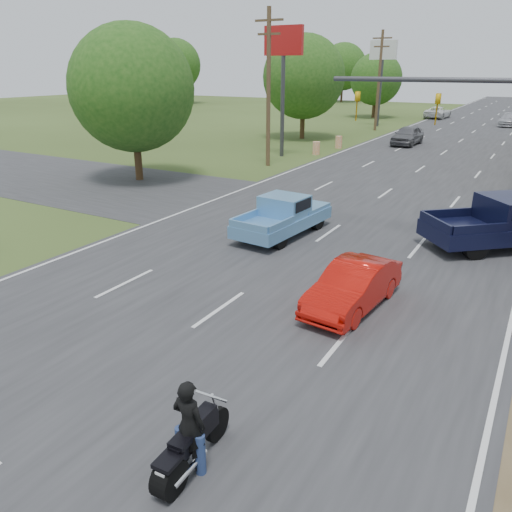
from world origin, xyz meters
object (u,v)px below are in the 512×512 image
Objects in this scene: blue_pickup at (285,215)px; rider at (189,430)px; distant_car_white at (438,113)px; distant_car_grey at (408,136)px; distant_car_silver at (509,120)px; navy_pickup at (508,222)px; red_convertible at (353,287)px; motorcycle at (189,449)px.

rider is at bearing -64.81° from blue_pickup.
distant_car_grey is at bearing 100.53° from distant_car_white.
blue_pickup is 48.96m from distant_car_silver.
navy_pickup is 1.16× the size of distant_car_silver.
rider is 0.31× the size of distant_car_white.
red_convertible is 53.77m from distant_car_silver.
distant_car_white is (-4.93, 54.40, -0.07)m from blue_pickup.
red_convertible is at bearing -90.43° from distant_car_silver.
motorcycle is at bearing -86.12° from red_convertible.
navy_pickup is at bearing 73.20° from red_convertible.
distant_car_silver is at bearing 152.89° from distant_car_white.
rider is at bearing -78.65° from distant_car_grey.
blue_pickup is at bearing 139.11° from red_convertible.
distant_car_white is (-2.78, 26.66, -0.06)m from distant_car_grey.
distant_car_silver is at bearing -92.21° from rider.
distant_car_grey is at bearing 160.25° from navy_pickup.
distant_car_grey is at bearing 96.92° from motorcycle.
rider is at bearing -86.15° from red_convertible.
navy_pickup is (3.23, 7.82, 0.33)m from red_convertible.
navy_pickup is 26.87m from distant_car_grey.
distant_car_grey reaches higher than distant_car_white.
rider is (-0.00, 0.05, 0.36)m from motorcycle.
red_convertible reaches higher than motorcycle.
motorcycle is at bearing -54.71° from navy_pickup.
blue_pickup is at bearing -83.66° from distant_car_grey.
rider is 40.49m from distant_car_grey.
rider reaches higher than blue_pickup.
navy_pickup reaches higher than distant_car_white.
distant_car_grey is 0.88× the size of distant_car_white.
distant_car_grey is at bearing -107.73° from distant_car_silver.
distant_car_white is at bearing 97.88° from distant_car_grey.
motorcycle is 67.31m from distant_car_white.
distant_car_white is (-9.65, 59.38, 0.10)m from red_convertible.
motorcycle is 13.05m from blue_pickup.
motorcycle is 61.03m from distant_car_silver.
blue_pickup is 0.85× the size of navy_pickup.
distant_car_white reaches higher than motorcycle.
distant_car_silver reaches higher than motorcycle.
distant_car_grey reaches higher than blue_pickup.
red_convertible is 0.83× the size of distant_car_grey.
rider is 15.43m from navy_pickup.
navy_pickup is 1.09× the size of distant_car_white.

